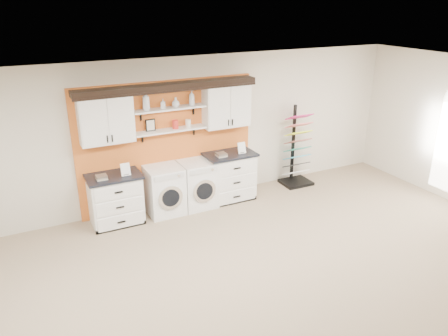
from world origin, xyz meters
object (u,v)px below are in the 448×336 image
washer (164,190)px  dryer (197,184)px  sample_rack (296,160)px  base_cabinet_right (230,176)px  base_cabinet_left (116,199)px

washer → dryer: (0.66, 0.00, -0.00)m
washer → dryer: size_ratio=1.00×
dryer → sample_rack: sample_rack is taller
dryer → sample_rack: 2.32m
base_cabinet_right → sample_rack: sample_rack is taller
sample_rack → base_cabinet_left: bearing=-178.4°
base_cabinet_right → dryer: base_cabinet_right is taller
sample_rack → base_cabinet_right: bearing=-177.7°
washer → sample_rack: sample_rack is taller
dryer → washer: bearing=-180.0°
base_cabinet_left → washer: bearing=-0.2°
base_cabinet_left → washer: (0.90, -0.00, -0.01)m
base_cabinet_right → washer: 1.36m
base_cabinet_right → washer: size_ratio=1.09×
base_cabinet_left → base_cabinet_right: 2.26m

